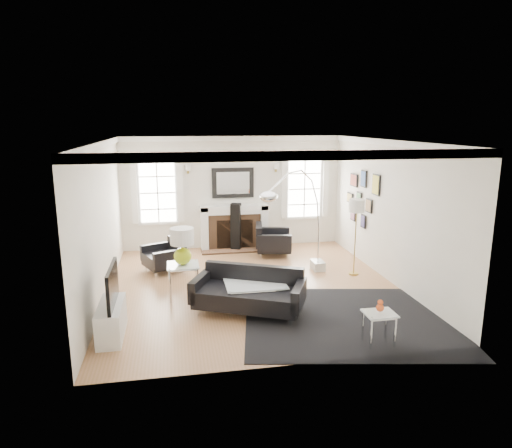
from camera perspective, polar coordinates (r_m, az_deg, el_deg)
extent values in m
plane|color=#A16F43|center=(8.98, -0.31, -7.80)|extent=(6.00, 6.00, 0.00)
cube|color=silver|center=(11.51, -2.92, 3.95)|extent=(5.50, 0.04, 2.80)
cube|color=silver|center=(5.75, 4.88, -4.97)|extent=(5.50, 0.04, 2.80)
cube|color=silver|center=(8.57, -18.76, 0.27)|extent=(0.04, 6.00, 2.80)
cube|color=silver|center=(9.46, 16.33, 1.55)|extent=(0.04, 6.00, 2.80)
cube|color=white|center=(8.42, -0.34, 10.35)|extent=(5.50, 6.00, 0.02)
cube|color=white|center=(8.42, -0.34, 9.95)|extent=(5.50, 6.00, 0.12)
cube|color=white|center=(11.41, -6.48, -0.54)|extent=(0.18, 0.38, 1.10)
cube|color=white|center=(11.60, 0.93, -0.24)|extent=(0.18, 0.38, 1.10)
cube|color=white|center=(11.38, -2.77, 2.06)|extent=(1.70, 0.38, 0.12)
cube|color=white|center=(11.40, -2.76, 1.57)|extent=(1.50, 0.34, 0.10)
cube|color=brown|center=(11.52, -2.75, -0.86)|extent=(1.30, 0.30, 0.90)
cube|color=black|center=(11.44, -2.68, -1.31)|extent=(0.90, 0.10, 0.76)
cube|color=brown|center=(11.37, -2.55, -3.28)|extent=(1.70, 0.50, 0.04)
cube|color=black|center=(11.44, -2.91, 5.16)|extent=(1.05, 0.06, 0.75)
cube|color=white|center=(11.40, -2.89, 5.14)|extent=(0.82, 0.02, 0.55)
cube|color=white|center=(11.39, -12.19, 3.84)|extent=(1.00, 0.05, 1.60)
cube|color=white|center=(11.36, -12.20, 3.82)|extent=(0.84, 0.02, 1.44)
cube|color=white|center=(11.32, -15.01, 3.90)|extent=(0.14, 0.05, 1.55)
cube|color=white|center=(11.28, -9.42, 4.13)|extent=(0.14, 0.05, 1.55)
cube|color=white|center=(11.85, 6.02, 4.39)|extent=(1.00, 0.05, 1.60)
cube|color=white|center=(11.83, 6.06, 4.37)|extent=(0.84, 0.02, 1.44)
cube|color=white|center=(11.61, 3.55, 4.52)|extent=(0.14, 0.05, 1.55)
cube|color=white|center=(11.92, 8.71, 4.61)|extent=(0.14, 0.05, 1.55)
cube|color=black|center=(9.90, 14.79, 4.76)|extent=(0.03, 0.34, 0.44)
cube|color=gold|center=(9.90, 14.70, 4.76)|extent=(0.01, 0.29, 0.39)
cube|color=black|center=(10.49, 13.32, 5.53)|extent=(0.03, 0.28, 0.38)
cube|color=#355494|center=(10.48, 13.23, 5.53)|extent=(0.01, 0.23, 0.33)
cube|color=black|center=(11.00, 12.15, 5.38)|extent=(0.03, 0.40, 0.30)
cube|color=#9E3F30|center=(10.99, 12.07, 5.38)|extent=(0.01, 0.35, 0.25)
cube|color=black|center=(10.25, 13.94, 2.23)|extent=(0.03, 0.30, 0.30)
cube|color=olive|center=(10.24, 13.84, 2.23)|extent=(0.01, 0.25, 0.25)
cube|color=black|center=(10.74, 12.76, 3.02)|extent=(0.03, 0.26, 0.34)
cube|color=#4E8250|center=(10.73, 12.67, 3.02)|extent=(0.01, 0.21, 0.29)
cube|color=black|center=(11.25, 11.66, 3.24)|extent=(0.03, 0.32, 0.24)
cube|color=tan|center=(11.24, 11.58, 3.24)|extent=(0.01, 0.27, 0.19)
cube|color=black|center=(10.55, 13.27, 0.34)|extent=(0.03, 0.24, 0.30)
cube|color=#41376F|center=(10.54, 13.18, 0.34)|extent=(0.01, 0.19, 0.25)
cube|color=black|center=(11.09, 12.05, 0.99)|extent=(0.03, 0.28, 0.22)
cube|color=#864E65|center=(11.08, 11.96, 0.99)|extent=(0.01, 0.23, 0.17)
cube|color=white|center=(7.26, -17.63, -11.41)|extent=(0.35, 1.00, 0.50)
cube|color=black|center=(7.05, -17.52, -7.31)|extent=(0.05, 1.00, 0.58)
cube|color=black|center=(7.69, 11.56, -11.65)|extent=(3.78, 3.33, 0.01)
cube|color=black|center=(7.72, -0.96, -9.13)|extent=(1.93, 1.48, 0.29)
cube|color=black|center=(7.98, -0.26, -6.76)|extent=(1.64, 0.86, 0.48)
cube|color=black|center=(7.94, -6.97, -7.71)|extent=(0.47, 0.80, 0.37)
cube|color=black|center=(7.51, 5.39, -8.87)|extent=(0.47, 0.80, 0.37)
cube|color=black|center=(9.99, -11.50, -4.39)|extent=(0.96, 0.96, 0.27)
cube|color=black|center=(10.06, -9.84, -3.02)|extent=(0.41, 0.71, 0.45)
cube|color=black|center=(10.28, -12.32, -3.31)|extent=(0.71, 0.39, 0.34)
cube|color=black|center=(9.64, -10.69, -4.31)|extent=(0.71, 0.39, 0.34)
cube|color=black|center=(10.98, 2.23, -2.46)|extent=(0.92, 0.92, 0.30)
cube|color=black|center=(10.91, 0.36, -1.36)|extent=(0.28, 0.81, 0.50)
cube|color=black|center=(10.56, 2.32, -2.40)|extent=(0.80, 0.26, 0.38)
cube|color=black|center=(11.33, 2.15, -1.36)|extent=(0.80, 0.26, 0.38)
cube|color=silver|center=(7.97, -0.30, -7.11)|extent=(1.02, 1.02, 0.02)
cylinder|color=silver|center=(7.55, -3.25, -10.05)|extent=(0.04, 0.04, 0.45)
cylinder|color=silver|center=(7.71, 3.82, -9.56)|extent=(0.04, 0.04, 0.45)
cylinder|color=silver|center=(8.42, -4.05, -7.61)|extent=(0.04, 0.04, 0.45)
cylinder|color=silver|center=(8.56, 2.28, -7.23)|extent=(0.04, 0.04, 0.45)
cube|color=silver|center=(8.37, -9.11, -5.09)|extent=(0.56, 0.56, 0.02)
cylinder|color=silver|center=(8.23, -10.70, -7.66)|extent=(0.04, 0.04, 0.62)
cylinder|color=silver|center=(8.24, -7.30, -7.52)|extent=(0.04, 0.04, 0.62)
cylinder|color=silver|center=(8.69, -10.69, -6.56)|extent=(0.04, 0.04, 0.62)
cylinder|color=silver|center=(8.70, -7.48, -6.43)|extent=(0.04, 0.04, 0.62)
cube|color=silver|center=(6.84, 15.20, -10.73)|extent=(0.44, 0.37, 0.02)
cylinder|color=silver|center=(6.75, 14.21, -13.18)|extent=(0.04, 0.04, 0.48)
cylinder|color=silver|center=(6.89, 17.00, -12.77)|extent=(0.04, 0.04, 0.48)
cylinder|color=silver|center=(6.98, 13.21, -12.20)|extent=(0.04, 0.04, 0.48)
cylinder|color=silver|center=(7.13, 15.92, -11.84)|extent=(0.04, 0.04, 0.48)
sphere|color=#ADC518|center=(8.32, -9.15, -3.99)|extent=(0.32, 0.32, 0.32)
cylinder|color=#ADC518|center=(8.27, -9.19, -2.94)|extent=(0.04, 0.04, 0.13)
cylinder|color=white|center=(8.22, -9.24, -1.52)|extent=(0.42, 0.42, 0.30)
sphere|color=#D84D1B|center=(6.81, 15.25, -10.06)|extent=(0.11, 0.11, 0.11)
sphere|color=#D84D1B|center=(6.78, 15.29, -9.43)|extent=(0.08, 0.08, 0.08)
cube|color=silver|center=(10.02, 7.72, -5.13)|extent=(0.24, 0.39, 0.19)
ellipsoid|color=silver|center=(8.19, 1.55, 3.46)|extent=(0.33, 0.33, 0.20)
cylinder|color=#A78B3A|center=(9.87, 12.09, -6.08)|extent=(0.20, 0.20, 0.03)
cylinder|color=#A78B3A|center=(9.68, 12.28, -2.18)|extent=(0.02, 0.02, 1.42)
cylinder|color=white|center=(9.51, 12.49, 2.25)|extent=(0.32, 0.32, 0.26)
cube|color=black|center=(11.33, -2.52, -0.36)|extent=(0.30, 0.30, 1.18)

